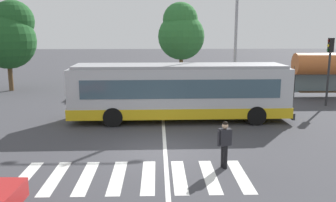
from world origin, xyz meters
name	(u,v)px	position (x,y,z in m)	size (l,w,h in m)	color
ground_plane	(161,152)	(0.00, 0.00, 0.00)	(160.00, 160.00, 0.00)	#3D3D42
city_transit_bus	(179,92)	(1.07, 5.28, 1.59)	(11.81, 2.77, 3.06)	black
pedestrian_crossing_street	(225,142)	(2.26, -1.72, 0.97)	(0.55, 0.38, 1.72)	black
parked_car_white	(96,85)	(-4.71, 13.13, 0.77)	(1.92, 4.52, 1.35)	black
parked_car_black	(135,84)	(-1.82, 13.48, 0.77)	(1.93, 4.53, 1.35)	black
parked_car_red	(167,84)	(0.60, 13.60, 0.77)	(2.21, 4.64, 1.35)	black
traffic_light_far_corner	(330,60)	(10.87, 8.88, 2.95)	(0.33, 0.32, 4.37)	#28282B
bus_stop_shelter	(325,65)	(11.87, 11.60, 2.42)	(4.41, 1.54, 3.25)	#28282B
twin_arm_street_lamp	(237,9)	(5.34, 11.36, 6.29)	(5.33, 0.32, 10.30)	#939399
background_tree_left	(9,35)	(-11.89, 15.71, 4.44)	(4.43, 4.43, 7.21)	brown
background_tree_right	(181,32)	(2.14, 20.68, 4.68)	(4.38, 4.38, 7.42)	brown
crosswalk_painted_stripes	(133,177)	(-0.96, -2.47, 0.00)	(7.74, 2.89, 0.01)	silver
lane_center_line	(164,138)	(0.19, 2.00, 0.00)	(0.16, 24.00, 0.01)	silver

